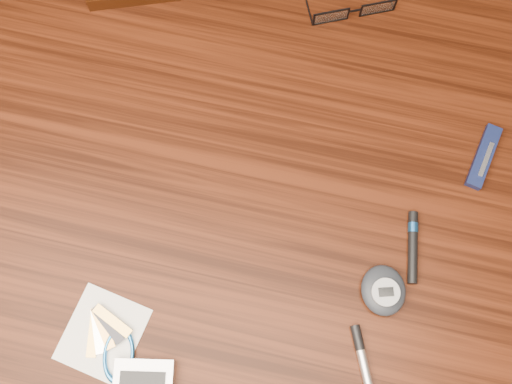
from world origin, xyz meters
TOP-DOWN VIEW (x-y plane):
  - ground at (0.00, 0.00)m, footprint 3.80×3.80m
  - desk at (0.00, 0.00)m, footprint 1.00×0.70m
  - eyeglasses at (0.12, 0.28)m, footprint 0.14×0.14m
  - pedometer at (0.22, -0.06)m, footprint 0.06×0.07m
  - notepad_keys at (-0.05, -0.18)m, footprint 0.10×0.10m
  - pocket_knife at (0.31, 0.12)m, footprint 0.03×0.08m
  - silver_pen at (0.22, -0.15)m, footprint 0.06×0.12m
  - black_blue_pen at (0.24, -0.00)m, footprint 0.02×0.08m

SIDE VIEW (x-z plane):
  - ground at x=0.00m, z-range 0.00..0.00m
  - desk at x=0.00m, z-range 0.27..1.02m
  - notepad_keys at x=-0.05m, z-range 0.75..0.76m
  - silver_pen at x=0.22m, z-range 0.75..0.76m
  - pocket_knife at x=0.31m, z-range 0.75..0.76m
  - black_blue_pen at x=0.24m, z-range 0.75..0.76m
  - pedometer at x=0.22m, z-range 0.75..0.77m
  - eyeglasses at x=0.12m, z-range 0.75..0.77m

